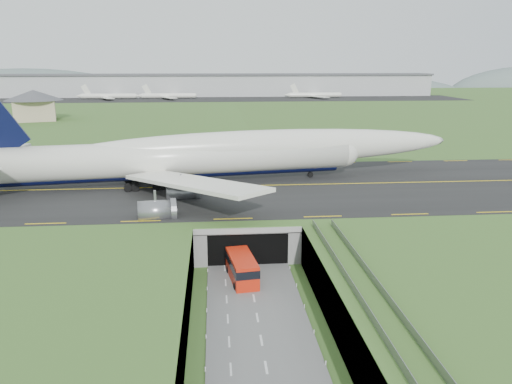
{
  "coord_description": "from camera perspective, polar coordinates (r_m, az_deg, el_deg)",
  "views": [
    {
      "loc": [
        -4.65,
        -61.12,
        29.5
      ],
      "look_at": [
        2.21,
        20.0,
        8.26
      ],
      "focal_mm": 35.0,
      "sensor_mm": 36.0,
      "label": 1
    }
  ],
  "objects": [
    {
      "name": "ground",
      "position": [
        68.03,
        -0.44,
        -11.08
      ],
      "size": [
        900.0,
        900.0,
        0.0
      ],
      "primitive_type": "plane",
      "color": "#426227",
      "rests_on": "ground"
    },
    {
      "name": "airfield_deck",
      "position": [
        66.78,
        -0.45,
        -8.76
      ],
      "size": [
        800.0,
        800.0,
        6.0
      ],
      "primitive_type": "cube",
      "color": "gray",
      "rests_on": "ground"
    },
    {
      "name": "trench_road",
      "position": [
        61.33,
        0.11,
        -14.02
      ],
      "size": [
        12.0,
        75.0,
        0.2
      ],
      "primitive_type": "cube",
      "color": "slate",
      "rests_on": "ground"
    },
    {
      "name": "taxiway",
      "position": [
        97.1,
        -1.94,
        0.67
      ],
      "size": [
        800.0,
        44.0,
        0.18
      ],
      "primitive_type": "cube",
      "color": "black",
      "rests_on": "airfield_deck"
    },
    {
      "name": "tunnel_portal",
      "position": [
        82.25,
        -1.34,
        -3.93
      ],
      "size": [
        17.0,
        22.3,
        6.0
      ],
      "color": "gray",
      "rests_on": "ground"
    },
    {
      "name": "guideway",
      "position": [
        50.94,
        14.13,
        -14.2
      ],
      "size": [
        3.0,
        53.0,
        7.05
      ],
      "color": "#A8A8A3",
      "rests_on": "ground"
    },
    {
      "name": "jumbo_jet",
      "position": [
        98.87,
        -5.31,
        4.2
      ],
      "size": [
        101.05,
        63.33,
        21.17
      ],
      "rotation": [
        0.0,
        0.0,
        0.14
      ],
      "color": "white",
      "rests_on": "ground"
    },
    {
      "name": "shuttle_tram",
      "position": [
        69.8,
        -1.62,
        -8.68
      ],
      "size": [
        4.38,
        8.93,
        3.47
      ],
      "rotation": [
        0.0,
        0.0,
        0.14
      ],
      "color": "red",
      "rests_on": "ground"
    },
    {
      "name": "service_building",
      "position": [
        227.42,
        -24.02,
        9.33
      ],
      "size": [
        28.42,
        28.42,
        12.52
      ],
      "rotation": [
        0.0,
        0.0,
        0.28
      ],
      "color": "tan",
      "rests_on": "ground"
    },
    {
      "name": "cargo_terminal",
      "position": [
        360.9,
        -4.2,
        12.12
      ],
      "size": [
        320.0,
        67.0,
        15.6
      ],
      "color": "#B2B2B2",
      "rests_on": "ground"
    },
    {
      "name": "distant_hills",
      "position": [
        497.08,
        3.22,
        10.74
      ],
      "size": [
        700.0,
        91.0,
        60.0
      ],
      "color": "slate",
      "rests_on": "ground"
    }
  ]
}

